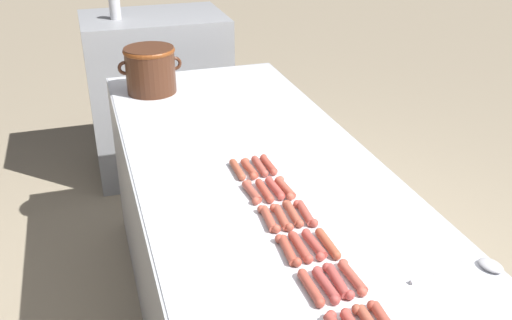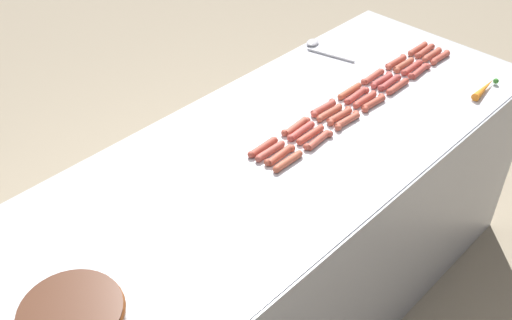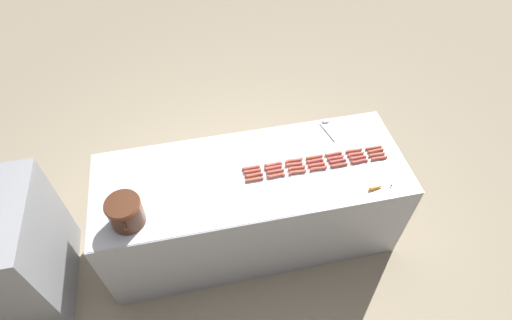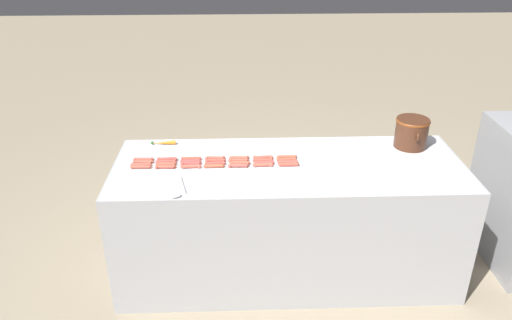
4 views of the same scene
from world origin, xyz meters
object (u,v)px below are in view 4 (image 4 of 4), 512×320
object	(u,v)px
hot_dog_1	(167,159)
hot_dog_9	(191,161)
hot_dog_0	(143,159)
hot_dog_17	(215,163)
hot_dog_11	(238,160)
hot_dog_27	(289,164)
hot_dog_2	(191,159)
hot_dog_22	(165,167)
hot_dog_21	(141,167)
serving_spoon	(178,192)
hot_dog_3	(215,158)
hot_dog_7	(143,162)
hot_dog_20	(288,162)
carrot	(163,143)
hot_dog_4	(239,158)
hot_dog_16	(191,163)
hot_dog_5	(263,157)
hot_dog_13	(287,160)
bean_pot	(412,131)
hot_dog_14	(141,165)
hot_dog_18	(240,163)
hot_dog_8	(166,162)
hot_dog_26	(263,165)
hot_dog_25	(239,166)
hot_dog_19	(264,163)
hot_dog_10	(215,161)
hot_dog_15	(166,164)
hot_dog_6	(287,157)
hot_dog_23	(191,166)
hot_dog_24	(214,166)

from	to	relation	value
hot_dog_1	hot_dog_9	size ratio (longest dim) A/B	1.00
hot_dog_0	hot_dog_17	xyz separation A→B (m)	(0.07, 0.49, 0.00)
hot_dog_1	hot_dog_9	world-z (taller)	same
hot_dog_0	hot_dog_11	size ratio (longest dim) A/B	1.00
hot_dog_0	hot_dog_27	xyz separation A→B (m)	(0.11, 0.98, 0.00)
hot_dog_2	hot_dog_22	distance (m)	0.20
hot_dog_21	serving_spoon	distance (m)	0.43
hot_dog_22	hot_dog_3	bearing A→B (deg)	109.58
hot_dog_7	hot_dog_20	distance (m)	0.98
hot_dog_17	hot_dog_22	size ratio (longest dim) A/B	1.00
hot_dog_0	carrot	xyz separation A→B (m)	(-0.26, 0.10, 0.00)
hot_dog_4	hot_dog_16	xyz separation A→B (m)	(0.07, -0.32, 0.00)
hot_dog_5	hot_dog_20	size ratio (longest dim) A/B	1.00
hot_dog_13	bean_pot	size ratio (longest dim) A/B	0.47
hot_dog_0	hot_dog_16	world-z (taller)	same
hot_dog_7	hot_dog_14	distance (m)	0.04
hot_dog_18	hot_dog_21	size ratio (longest dim) A/B	1.00
hot_dog_8	hot_dog_13	size ratio (longest dim) A/B	1.00
hot_dog_2	hot_dog_21	size ratio (longest dim) A/B	1.00
hot_dog_26	hot_dog_9	bearing A→B (deg)	-98.32
hot_dog_17	hot_dog_25	xyz separation A→B (m)	(0.04, 0.16, 0.00)
hot_dog_4	hot_dog_8	world-z (taller)	same
hot_dog_27	carrot	xyz separation A→B (m)	(-0.37, -0.88, 0.00)
hot_dog_16	hot_dog_19	distance (m)	0.49
hot_dog_14	hot_dog_9	bearing A→B (deg)	96.68
hot_dog_8	serving_spoon	world-z (taller)	hot_dog_8
hot_dog_16	hot_dog_22	world-z (taller)	same
hot_dog_25	hot_dog_10	bearing A→B (deg)	-116.63
hot_dog_15	carrot	bearing A→B (deg)	-169.27
hot_dog_3	hot_dog_6	xyz separation A→B (m)	(-0.00, 0.49, 0.00)
hot_dog_4	hot_dog_6	bearing A→B (deg)	90.47
hot_dog_11	hot_dog_21	bearing A→B (deg)	-83.63
hot_dog_15	hot_dog_18	xyz separation A→B (m)	(0.00, 0.49, 0.00)
hot_dog_0	hot_dog_21	xyz separation A→B (m)	(0.11, 0.00, 0.00)
hot_dog_5	hot_dog_6	xyz separation A→B (m)	(-0.00, 0.16, 0.00)
hot_dog_5	hot_dog_22	world-z (taller)	same
hot_dog_16	hot_dog_18	distance (m)	0.33
hot_dog_6	hot_dog_10	bearing A→B (deg)	-85.35
hot_dog_21	hot_dog_22	distance (m)	0.16
hot_dog_23	hot_dog_25	xyz separation A→B (m)	(0.00, 0.32, 0.00)
hot_dog_18	hot_dog_8	bearing A→B (deg)	-94.23
hot_dog_20	hot_dog_23	xyz separation A→B (m)	(0.04, -0.65, 0.00)
hot_dog_17	hot_dog_2	bearing A→B (deg)	-114.38
hot_dog_14	hot_dog_21	xyz separation A→B (m)	(0.03, 0.00, 0.00)
hot_dog_5	hot_dog_10	world-z (taller)	same
hot_dog_8	hot_dog_9	xyz separation A→B (m)	(-0.00, 0.16, 0.00)
hot_dog_16	hot_dog_25	distance (m)	0.32
hot_dog_11	hot_dog_18	xyz separation A→B (m)	(0.04, 0.01, 0.00)
hot_dog_22	hot_dog_27	distance (m)	0.82
hot_dog_10	hot_dog_24	size ratio (longest dim) A/B	1.00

